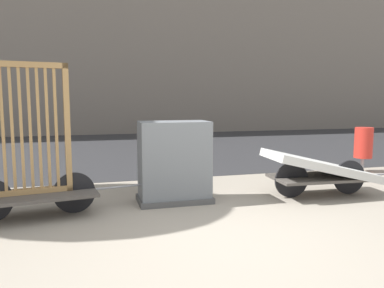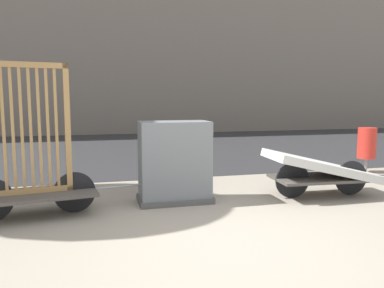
{
  "view_description": "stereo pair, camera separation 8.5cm",
  "coord_description": "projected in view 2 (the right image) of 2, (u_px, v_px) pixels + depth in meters",
  "views": [
    {
      "loc": [
        -1.34,
        -3.49,
        1.48
      ],
      "look_at": [
        0.0,
        1.45,
        0.87
      ],
      "focal_mm": 35.0,
      "sensor_mm": 36.0,
      "label": 1
    },
    {
      "loc": [
        -1.26,
        -3.51,
        1.48
      ],
      "look_at": [
        0.0,
        1.45,
        0.87
      ],
      "focal_mm": 35.0,
      "sensor_mm": 36.0,
      "label": 2
    }
  ],
  "objects": [
    {
      "name": "bike_cart_with_mattress",
      "position": [
        323.0,
        170.0,
        5.71
      ],
      "size": [
        2.33,
        0.9,
        0.72
      ],
      "rotation": [
        0.0,
        0.0,
        -0.05
      ],
      "color": "#4C4742",
      "rests_on": "ground_plane"
    },
    {
      "name": "ground_plane",
      "position": [
        227.0,
        244.0,
        3.86
      ],
      "size": [
        60.0,
        60.0,
        0.0
      ],
      "primitive_type": "plane",
      "color": "gray"
    },
    {
      "name": "road_strip",
      "position": [
        140.0,
        148.0,
        11.53
      ],
      "size": [
        56.0,
        9.4,
        0.01
      ],
      "color": "#2D2D30",
      "rests_on": "ground_plane"
    },
    {
      "name": "building_facade",
      "position": [
        122.0,
        1.0,
        17.26
      ],
      "size": [
        48.0,
        4.0,
        11.97
      ],
      "color": "slate",
      "rests_on": "ground_plane"
    },
    {
      "name": "bike_cart_with_bedframe",
      "position": [
        33.0,
        169.0,
        4.68
      ],
      "size": [
        2.25,
        0.98,
        1.93
      ],
      "rotation": [
        0.0,
        0.0,
        0.16
      ],
      "color": "#4C4742",
      "rests_on": "ground_plane"
    },
    {
      "name": "utility_cabinet",
      "position": [
        174.0,
        165.0,
        5.4
      ],
      "size": [
        1.06,
        0.6,
        1.17
      ],
      "color": "#4C4C4C",
      "rests_on": "ground_plane"
    },
    {
      "name": "trash_bin",
      "position": [
        367.0,
        143.0,
        7.58
      ],
      "size": [
        0.36,
        0.36,
        0.91
      ],
      "color": "gray",
      "rests_on": "ground_plane"
    }
  ]
}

